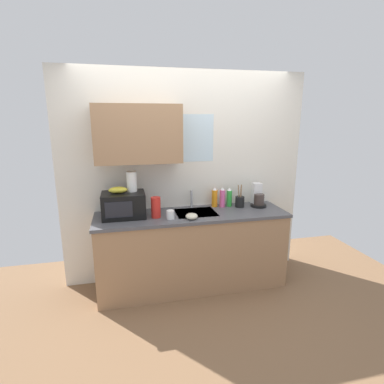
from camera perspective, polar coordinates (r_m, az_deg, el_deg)
name	(u,v)px	position (r m, az deg, el deg)	size (l,w,h in m)	color
ground_plane	(224,360)	(2.90, 6.12, -28.97)	(5.35, 4.40, 0.02)	brown
kitchen_wall_assembly	(177,169)	(3.61, -2.82, 4.28)	(2.95, 0.42, 2.50)	silver
counter_unit	(192,249)	(3.61, 0.01, -10.72)	(2.18, 0.63, 0.90)	#9E7551
sink_faucet	(192,199)	(3.66, -0.09, -1.30)	(0.03, 0.03, 0.21)	#B2B5BA
microwave	(124,205)	(3.38, -12.79, -2.39)	(0.46, 0.35, 0.27)	black
banana_bunch	(118,190)	(3.34, -13.80, 0.38)	(0.20, 0.11, 0.07)	gold
paper_towel_roll	(132,182)	(3.37, -11.32, 1.95)	(0.11, 0.11, 0.22)	white
coffee_maker	(258,198)	(3.79, 12.31, -1.06)	(0.19, 0.21, 0.28)	black
dish_soap_bottle_orange	(215,198)	(3.69, 4.28, -1.04)	(0.07, 0.07, 0.24)	orange
dish_soap_bottle_pink	(222,198)	(3.69, 5.76, -1.06)	(0.07, 0.07, 0.25)	#E55999
dish_soap_bottle_green	(229,198)	(3.73, 7.05, -1.04)	(0.07, 0.07, 0.23)	green
cereal_canister	(156,207)	(3.30, -6.84, -2.89)	(0.10, 0.10, 0.23)	red
mug_white	(170,215)	(3.26, -4.09, -4.29)	(0.08, 0.08, 0.10)	white
utensil_crock	(240,201)	(3.72, 9.00, -1.74)	(0.11, 0.11, 0.28)	black
small_bowl	(192,216)	(3.24, -0.07, -4.60)	(0.13, 0.13, 0.07)	beige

